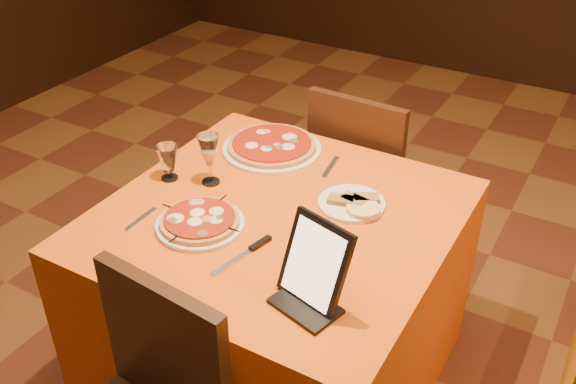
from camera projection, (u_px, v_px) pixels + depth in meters
The scene contains 11 objects.
main_table at pixel (279, 299), 2.30m from camera, with size 1.10×1.10×0.75m, color #DC580E.
chair_main_far at pixel (371, 178), 2.85m from camera, with size 0.41×0.41×0.91m, color black, non-canonical shape.
pizza_near at pixel (200, 222), 2.03m from camera, with size 0.28×0.28×0.03m.
pizza_far at pixel (272, 147), 2.45m from camera, with size 0.38×0.38×0.03m.
cutlet_dish at pixel (352, 202), 2.13m from camera, with size 0.22×0.22×0.03m.
wine_glass at pixel (209, 159), 2.21m from camera, with size 0.09×0.09×0.19m, color #F0CE88, non-canonical shape.
water_glass at pixel (168, 163), 2.25m from camera, with size 0.06×0.06×0.13m, color white, non-canonical shape.
tablet at pixel (315, 263), 1.70m from camera, with size 0.20×0.02×0.24m, color black.
knife at pixel (240, 257), 1.90m from camera, with size 0.22×0.02×0.01m, color #A5A5AB.
fork_near at pixel (141, 219), 2.07m from camera, with size 0.14×0.02×0.01m, color silver.
fork_far at pixel (331, 167), 2.34m from camera, with size 0.16×0.02×0.01m, color silver.
Camera 1 is at (0.75, -1.30, 1.95)m, focal length 40.00 mm.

